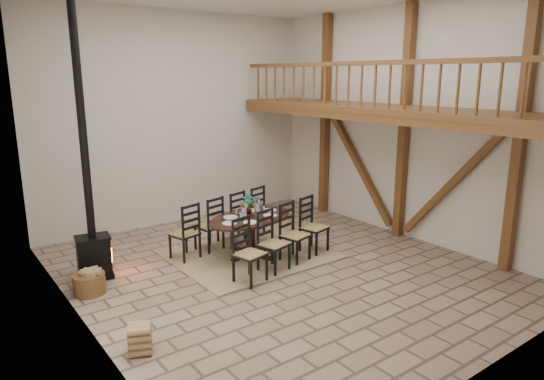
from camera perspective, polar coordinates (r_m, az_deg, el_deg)
ground at (r=9.15m, az=0.85°, el=-9.32°), size 8.00×8.00×0.00m
room_shell at (r=9.22m, az=6.89°, el=10.09°), size 7.02×8.02×5.01m
rug at (r=9.84m, az=-2.50°, el=-7.59°), size 3.00×2.50×0.02m
dining_table at (r=9.71m, az=-2.52°, el=-5.44°), size 2.86×2.68×1.26m
wood_stove at (r=9.00m, az=-20.59°, el=-2.86°), size 0.66×0.55×5.00m
log_basket at (r=8.69m, az=-20.70°, el=-10.17°), size 0.52×0.52×0.43m
log_stack at (r=6.79m, az=-15.27°, el=-16.53°), size 0.39×0.39×0.40m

